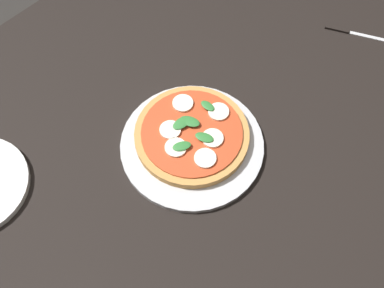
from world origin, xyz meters
name	(u,v)px	position (x,y,z in m)	size (l,w,h in m)	color
ground_plane	(157,262)	(0.00, 0.00, 0.00)	(6.00, 6.00, 0.00)	#2D2B28
dining_table	(138,183)	(0.00, 0.00, 0.66)	(1.56, 1.06, 0.75)	black
serving_tray	(192,145)	(0.12, -0.06, 0.75)	(0.30, 0.30, 0.01)	silver
pizza	(192,134)	(0.13, -0.05, 0.77)	(0.24, 0.24, 0.03)	tan
knife	(348,32)	(0.62, -0.12, 0.75)	(0.08, 0.15, 0.01)	black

